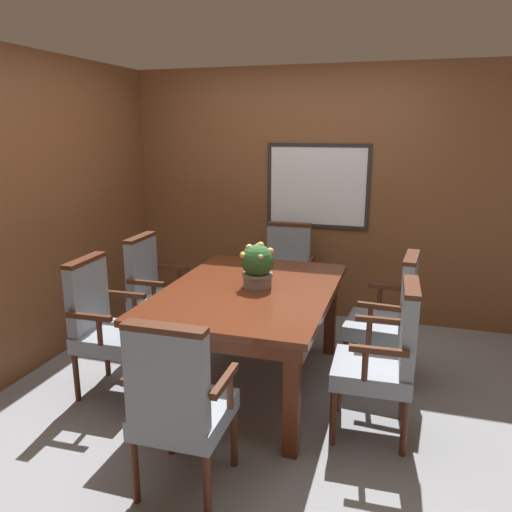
% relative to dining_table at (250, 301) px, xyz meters
% --- Properties ---
extents(ground_plane, '(14.00, 14.00, 0.00)m').
position_rel_dining_table_xyz_m(ground_plane, '(-0.00, -0.09, -0.67)').
color(ground_plane, gray).
extents(wall_back, '(7.20, 0.08, 2.45)m').
position_rel_dining_table_xyz_m(wall_back, '(0.00, 1.64, 0.56)').
color(wall_back, brown).
rests_on(wall_back, ground_plane).
extents(wall_left, '(0.06, 7.20, 2.45)m').
position_rel_dining_table_xyz_m(wall_left, '(-1.74, -0.09, 0.56)').
color(wall_left, brown).
rests_on(wall_left, ground_plane).
extents(dining_table, '(1.18, 1.66, 0.76)m').
position_rel_dining_table_xyz_m(dining_table, '(0.00, 0.00, 0.00)').
color(dining_table, '#562614').
rests_on(dining_table, ground_plane).
extents(chair_left_near, '(0.49, 0.52, 0.99)m').
position_rel_dining_table_xyz_m(chair_left_near, '(-0.97, -0.38, -0.13)').
color(chair_left_near, '#472314').
rests_on(chair_left_near, ground_plane).
extents(chair_left_far, '(0.48, 0.51, 0.99)m').
position_rel_dining_table_xyz_m(chair_left_far, '(-0.98, 0.39, -0.13)').
color(chair_left_far, '#472314').
rests_on(chair_left_far, ground_plane).
extents(chair_right_near, '(0.49, 0.52, 0.99)m').
position_rel_dining_table_xyz_m(chair_right_near, '(0.98, -0.35, -0.13)').
color(chair_right_near, '#472314').
rests_on(chair_right_near, ground_plane).
extents(chair_right_far, '(0.51, 0.53, 0.99)m').
position_rel_dining_table_xyz_m(chair_right_far, '(0.97, 0.37, -0.13)').
color(chair_right_far, '#472314').
rests_on(chair_right_far, ground_plane).
extents(chair_head_near, '(0.51, 0.48, 0.99)m').
position_rel_dining_table_xyz_m(chair_head_near, '(0.00, -1.20, -0.13)').
color(chair_head_near, '#472314').
rests_on(chair_head_near, ground_plane).
extents(chair_head_far, '(0.52, 0.50, 0.99)m').
position_rel_dining_table_xyz_m(chair_head_far, '(-0.03, 1.22, -0.13)').
color(chair_head_far, '#472314').
rests_on(chair_head_far, ground_plane).
extents(potted_plant, '(0.24, 0.23, 0.33)m').
position_rel_dining_table_xyz_m(potted_plant, '(0.04, 0.05, 0.26)').
color(potted_plant, gray).
rests_on(potted_plant, dining_table).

